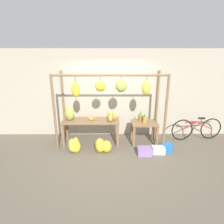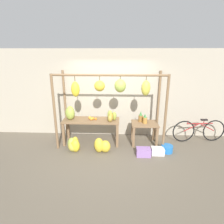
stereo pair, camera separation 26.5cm
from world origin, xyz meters
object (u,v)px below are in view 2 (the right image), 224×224
(fruit_crate_white, at_px, (143,152))
(blue_bucket, at_px, (167,149))
(banana_pile_on_table, at_px, (70,113))
(papaya_pile, at_px, (111,116))
(fruit_crate_purple, at_px, (158,151))
(banana_pile_ground_right, at_px, (102,146))
(banana_pile_ground_left, at_px, (74,145))
(parked_bicycle, at_px, (199,130))
(pineapple_cluster, at_px, (144,119))
(orange_pile, at_px, (92,118))

(fruit_crate_white, distance_m, blue_bucket, 0.72)
(banana_pile_on_table, relative_size, fruit_crate_white, 1.06)
(papaya_pile, relative_size, fruit_crate_purple, 1.04)
(blue_bucket, bearing_deg, banana_pile_ground_right, -177.35)
(banana_pile_ground_left, distance_m, parked_bicycle, 3.83)
(banana_pile_on_table, distance_m, pineapple_cluster, 2.20)
(banana_pile_on_table, bearing_deg, banana_pile_ground_right, -30.45)
(pineapple_cluster, distance_m, banana_pile_ground_left, 2.17)
(fruit_crate_purple, bearing_deg, orange_pile, 161.61)
(banana_pile_ground_left, bearing_deg, banana_pile_on_table, 109.62)
(pineapple_cluster, height_order, fruit_crate_white, pineapple_cluster)
(fruit_crate_white, relative_size, fruit_crate_purple, 1.11)
(blue_bucket, xyz_separation_m, parked_bicycle, (1.13, 0.72, 0.27))
(banana_pile_ground_left, relative_size, blue_bucket, 1.42)
(orange_pile, distance_m, banana_pile_ground_right, 0.90)
(parked_bicycle, xyz_separation_m, fruit_crate_purple, (-1.41, -0.86, -0.27))
(banana_pile_on_table, height_order, fruit_crate_purple, banana_pile_on_table)
(fruit_crate_white, height_order, papaya_pile, papaya_pile)
(banana_pile_ground_right, bearing_deg, orange_pile, 121.54)
(pineapple_cluster, height_order, parked_bicycle, pineapple_cluster)
(banana_pile_ground_left, height_order, fruit_crate_white, banana_pile_ground_left)
(banana_pile_on_table, bearing_deg, pineapple_cluster, 0.89)
(orange_pile, bearing_deg, banana_pile_ground_right, -58.46)
(fruit_crate_white, bearing_deg, blue_bucket, 18.47)
(orange_pile, distance_m, papaya_pile, 0.59)
(banana_pile_ground_left, relative_size, fruit_crate_white, 1.20)
(orange_pile, xyz_separation_m, papaya_pile, (0.58, -0.05, 0.09))
(banana_pile_ground_left, distance_m, papaya_pile, 1.34)
(orange_pile, xyz_separation_m, parked_bicycle, (3.30, 0.24, -0.43))
(pineapple_cluster, height_order, fruit_crate_purple, pineapple_cluster)
(orange_pile, relative_size, banana_pile_ground_right, 0.53)
(banana_pile_ground_right, distance_m, blue_bucket, 1.83)
(banana_pile_on_table, relative_size, papaya_pile, 1.13)
(orange_pile, relative_size, blue_bucket, 0.84)
(fruit_crate_white, bearing_deg, orange_pile, 154.33)
(pineapple_cluster, bearing_deg, papaya_pile, -174.03)
(blue_bucket, bearing_deg, parked_bicycle, 32.67)
(papaya_pile, bearing_deg, fruit_crate_purple, -23.81)
(fruit_crate_purple, bearing_deg, banana_pile_ground_right, 177.89)
(banana_pile_on_table, height_order, pineapple_cluster, banana_pile_on_table)
(banana_pile_ground_right, distance_m, fruit_crate_white, 1.15)
(papaya_pile, bearing_deg, parked_bicycle, 6.08)
(pineapple_cluster, xyz_separation_m, fruit_crate_white, (-0.06, -0.76, -0.68))
(fruit_crate_white, relative_size, parked_bicycle, 0.23)
(fruit_crate_white, height_order, parked_bicycle, parked_bicycle)
(papaya_pile, height_order, fruit_crate_purple, papaya_pile)
(banana_pile_ground_left, height_order, banana_pile_ground_right, banana_pile_ground_right)
(banana_pile_on_table, bearing_deg, fruit_crate_purple, -14.22)
(banana_pile_on_table, relative_size, orange_pile, 1.50)
(orange_pile, xyz_separation_m, pineapple_cluster, (1.55, 0.05, -0.01))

